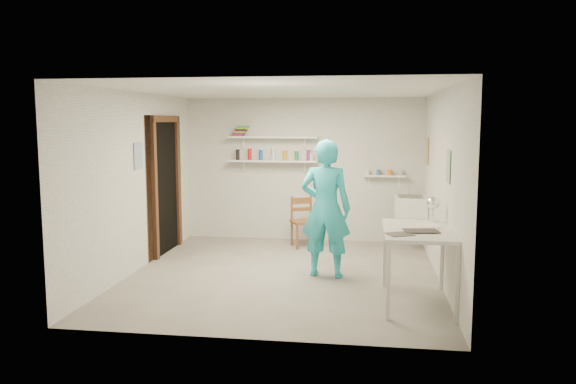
# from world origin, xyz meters

# --- Properties ---
(floor) EXTENTS (4.00, 4.50, 0.02)m
(floor) POSITION_xyz_m (0.00, 0.00, -0.01)
(floor) COLOR slate
(floor) RESTS_ON ground
(ceiling) EXTENTS (4.00, 4.50, 0.02)m
(ceiling) POSITION_xyz_m (0.00, 0.00, 2.41)
(ceiling) COLOR silver
(ceiling) RESTS_ON wall_back
(wall_back) EXTENTS (4.00, 0.02, 2.40)m
(wall_back) POSITION_xyz_m (0.00, 2.26, 1.20)
(wall_back) COLOR silver
(wall_back) RESTS_ON ground
(wall_front) EXTENTS (4.00, 0.02, 2.40)m
(wall_front) POSITION_xyz_m (0.00, -2.26, 1.20)
(wall_front) COLOR silver
(wall_front) RESTS_ON ground
(wall_left) EXTENTS (0.02, 4.50, 2.40)m
(wall_left) POSITION_xyz_m (-2.01, 0.00, 1.20)
(wall_left) COLOR silver
(wall_left) RESTS_ON ground
(wall_right) EXTENTS (0.02, 4.50, 2.40)m
(wall_right) POSITION_xyz_m (2.01, 0.00, 1.20)
(wall_right) COLOR silver
(wall_right) RESTS_ON ground
(doorway_recess) EXTENTS (0.02, 0.90, 2.00)m
(doorway_recess) POSITION_xyz_m (-1.99, 1.05, 1.00)
(doorway_recess) COLOR black
(doorway_recess) RESTS_ON wall_left
(corridor_box) EXTENTS (1.40, 1.50, 2.10)m
(corridor_box) POSITION_xyz_m (-2.70, 1.05, 1.05)
(corridor_box) COLOR brown
(corridor_box) RESTS_ON ground
(door_lintel) EXTENTS (0.06, 1.05, 0.10)m
(door_lintel) POSITION_xyz_m (-1.97, 1.05, 2.05)
(door_lintel) COLOR brown
(door_lintel) RESTS_ON wall_left
(door_jamb_near) EXTENTS (0.06, 0.10, 2.00)m
(door_jamb_near) POSITION_xyz_m (-1.97, 0.55, 1.00)
(door_jamb_near) COLOR brown
(door_jamb_near) RESTS_ON ground
(door_jamb_far) EXTENTS (0.06, 0.10, 2.00)m
(door_jamb_far) POSITION_xyz_m (-1.97, 1.55, 1.00)
(door_jamb_far) COLOR brown
(door_jamb_far) RESTS_ON ground
(shelf_lower) EXTENTS (1.50, 0.22, 0.03)m
(shelf_lower) POSITION_xyz_m (-0.50, 2.13, 1.35)
(shelf_lower) COLOR white
(shelf_lower) RESTS_ON wall_back
(shelf_upper) EXTENTS (1.50, 0.22, 0.03)m
(shelf_upper) POSITION_xyz_m (-0.50, 2.13, 1.75)
(shelf_upper) COLOR white
(shelf_upper) RESTS_ON wall_back
(ledge_shelf) EXTENTS (0.70, 0.14, 0.03)m
(ledge_shelf) POSITION_xyz_m (1.35, 2.17, 1.12)
(ledge_shelf) COLOR white
(ledge_shelf) RESTS_ON wall_back
(poster_left) EXTENTS (0.01, 0.28, 0.36)m
(poster_left) POSITION_xyz_m (-1.99, 0.05, 1.55)
(poster_left) COLOR #334C7F
(poster_left) RESTS_ON wall_left
(poster_right_a) EXTENTS (0.01, 0.34, 0.42)m
(poster_right_a) POSITION_xyz_m (1.99, 1.80, 1.55)
(poster_right_a) COLOR #995933
(poster_right_a) RESTS_ON wall_right
(poster_right_b) EXTENTS (0.01, 0.30, 0.38)m
(poster_right_b) POSITION_xyz_m (1.99, -0.55, 1.50)
(poster_right_b) COLOR #3F724C
(poster_right_b) RESTS_ON wall_right
(belfast_sink) EXTENTS (0.48, 0.60, 0.30)m
(belfast_sink) POSITION_xyz_m (1.75, 1.70, 0.70)
(belfast_sink) COLOR white
(belfast_sink) RESTS_ON wall_right
(man) EXTENTS (0.69, 0.49, 1.79)m
(man) POSITION_xyz_m (0.55, -0.00, 0.89)
(man) COLOR #2AC1D2
(man) RESTS_ON ground
(wall_clock) EXTENTS (0.32, 0.07, 0.32)m
(wall_clock) POSITION_xyz_m (0.53, 0.22, 1.19)
(wall_clock) COLOR beige
(wall_clock) RESTS_ON man
(wooden_chair) EXTENTS (0.50, 0.49, 0.82)m
(wooden_chair) POSITION_xyz_m (0.08, 1.67, 0.41)
(wooden_chair) COLOR brown
(wooden_chair) RESTS_ON ground
(work_table) EXTENTS (0.76, 1.26, 0.84)m
(work_table) POSITION_xyz_m (1.64, -0.96, 0.42)
(work_table) COLOR silver
(work_table) RESTS_ON ground
(desk_lamp) EXTENTS (0.16, 0.16, 0.16)m
(desk_lamp) POSITION_xyz_m (1.85, -0.46, 1.06)
(desk_lamp) COLOR white
(desk_lamp) RESTS_ON work_table
(spray_cans) EXTENTS (1.26, 0.06, 0.17)m
(spray_cans) POSITION_xyz_m (-0.50, 2.13, 1.45)
(spray_cans) COLOR black
(spray_cans) RESTS_ON shelf_lower
(book_stack) EXTENTS (0.28, 0.14, 0.17)m
(book_stack) POSITION_xyz_m (-1.05, 2.13, 1.85)
(book_stack) COLOR red
(book_stack) RESTS_ON shelf_upper
(ledge_pots) EXTENTS (0.48, 0.07, 0.09)m
(ledge_pots) POSITION_xyz_m (1.35, 2.17, 1.18)
(ledge_pots) COLOR silver
(ledge_pots) RESTS_ON ledge_shelf
(papers) EXTENTS (0.30, 0.22, 0.02)m
(papers) POSITION_xyz_m (1.64, -0.96, 0.85)
(papers) COLOR silver
(papers) RESTS_ON work_table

